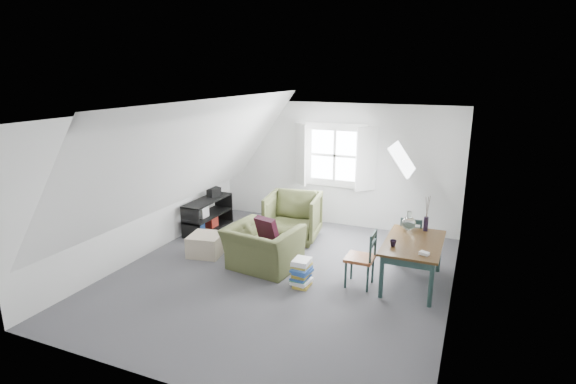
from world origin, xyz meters
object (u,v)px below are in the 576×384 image
at_px(ottoman, 206,245).
at_px(dining_table, 413,247).
at_px(media_shelf, 207,217).
at_px(armchair_far, 293,239).
at_px(dining_chair_near, 362,258).
at_px(armchair_near, 263,268).
at_px(dining_chair_far, 411,239).
at_px(magazine_stack, 302,273).

bearing_deg(ottoman, dining_table, 4.27).
bearing_deg(dining_table, media_shelf, 171.65).
relative_size(armchair_far, dining_chair_near, 1.14).
bearing_deg(dining_table, armchair_near, -167.98).
height_order(dining_chair_far, media_shelf, dining_chair_far).
height_order(armchair_far, dining_chair_near, dining_chair_near).
bearing_deg(ottoman, magazine_stack, -13.03).
height_order(armchair_far, ottoman, armchair_far).
distance_m(armchair_far, dining_chair_near, 2.21).
bearing_deg(magazine_stack, dining_chair_near, 23.63).
height_order(armchair_near, dining_table, dining_table).
bearing_deg(media_shelf, magazine_stack, -33.16).
xyz_separation_m(armchair_far, ottoman, (-1.10, -1.28, 0.18)).
relative_size(armchair_near, dining_table, 0.81).
bearing_deg(dining_chair_far, armchair_near, 10.61).
bearing_deg(media_shelf, armchair_far, 3.95).
bearing_deg(media_shelf, dining_table, -14.26).
bearing_deg(armchair_far, media_shelf, 178.98).
bearing_deg(media_shelf, armchair_near, -36.07).
bearing_deg(armchair_near, magazine_stack, 164.85).
height_order(ottoman, dining_table, dining_table).
height_order(armchair_far, media_shelf, media_shelf).
height_order(armchair_far, dining_table, dining_table).
distance_m(dining_table, dining_chair_near, 0.77).
relative_size(dining_table, media_shelf, 1.09).
height_order(ottoman, magazine_stack, magazine_stack).
xyz_separation_m(dining_table, media_shelf, (-4.12, 0.80, -0.30)).
xyz_separation_m(ottoman, dining_chair_far, (3.32, 1.03, 0.24)).
distance_m(armchair_far, magazine_stack, 1.95).
xyz_separation_m(ottoman, dining_chair_near, (2.78, -0.10, 0.27)).
xyz_separation_m(armchair_near, armchair_far, (-0.05, 1.40, 0.00)).
bearing_deg(dining_chair_near, dining_chair_far, 165.97).
distance_m(ottoman, dining_table, 3.48).
xyz_separation_m(armchair_far, dining_table, (2.34, -1.03, 0.59)).
distance_m(dining_chair_far, media_shelf, 3.99).
bearing_deg(armchair_far, dining_table, -31.83).
bearing_deg(dining_chair_near, ottoman, -80.43).
bearing_deg(dining_table, magazine_stack, -151.77).
distance_m(dining_chair_far, magazine_stack, 2.02).
bearing_deg(magazine_stack, dining_chair_far, 47.60).
bearing_deg(armchair_far, dining_chair_near, -47.75).
bearing_deg(armchair_near, media_shelf, -25.34).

